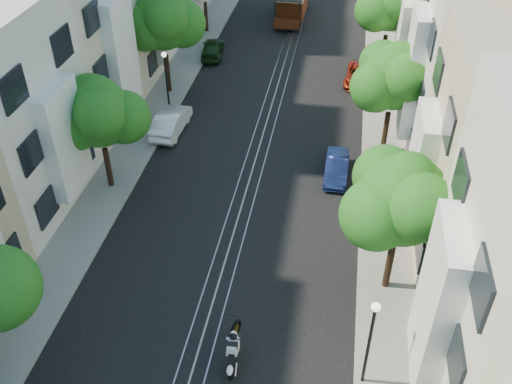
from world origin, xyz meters
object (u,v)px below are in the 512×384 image
at_px(lamp_west, 166,74).
at_px(parked_car_w_far, 212,48).
at_px(tree_w_c, 163,21).
at_px(parked_car_e_mid, 337,168).
at_px(tree_e_c, 395,79).
at_px(tree_e_b, 403,202).
at_px(parked_car_w_mid, 171,122).
at_px(sportbike_rider, 233,348).
at_px(tree_e_d, 391,4).
at_px(lamp_east, 371,332).
at_px(tree_w_b, 99,115).
at_px(parked_car_e_far, 359,75).

relative_size(lamp_west, parked_car_w_far, 1.08).
bearing_deg(tree_w_c, parked_car_w_far, 76.29).
xyz_separation_m(parked_car_e_mid, parked_car_w_far, (-10.24, 14.36, 0.08)).
relative_size(tree_e_c, parked_car_w_far, 1.68).
height_order(tree_e_b, parked_car_w_mid, tree_e_b).
height_order(sportbike_rider, parked_car_e_mid, sportbike_rider).
xyz_separation_m(tree_e_c, tree_e_d, (0.00, 11.00, 0.27)).
relative_size(lamp_west, sportbike_rider, 1.88).
xyz_separation_m(tree_e_c, lamp_east, (-0.96, -15.98, -1.75)).
bearing_deg(tree_w_b, parked_car_e_mid, 14.06).
distance_m(tree_e_b, tree_w_b, 15.25).
relative_size(tree_e_c, tree_w_b, 1.04).
bearing_deg(tree_e_b, parked_car_w_mid, 139.33).
bearing_deg(tree_w_c, tree_e_d, 22.62).
bearing_deg(sportbike_rider, parked_car_e_far, 76.14).
xyz_separation_m(lamp_east, parked_car_w_far, (-11.90, 27.29, -2.19)).
relative_size(tree_e_c, tree_e_d, 0.95).
bearing_deg(tree_e_d, tree_w_b, -130.27).
distance_m(tree_e_c, tree_e_d, 11.00).
distance_m(parked_car_e_far, parked_car_w_far, 11.51).
height_order(tree_w_b, sportbike_rider, tree_w_b).
relative_size(tree_e_d, parked_car_w_far, 1.77).
distance_m(tree_w_b, tree_w_c, 11.02).
distance_m(tree_e_d, tree_w_b, 22.28).
relative_size(tree_w_c, sportbike_rider, 3.21).
height_order(parked_car_e_far, parked_car_w_far, parked_car_w_far).
bearing_deg(tree_w_b, tree_e_b, -19.15).
bearing_deg(lamp_west, lamp_east, -55.01).
height_order(lamp_west, parked_car_e_far, lamp_west).
bearing_deg(parked_car_w_mid, tree_e_b, 141.55).
bearing_deg(tree_w_c, sportbike_rider, -67.61).
bearing_deg(tree_e_c, tree_e_d, 90.00).
height_order(lamp_east, parked_car_w_far, lamp_east).
relative_size(parked_car_e_far, parked_car_w_mid, 0.98).
height_order(tree_e_c, tree_w_b, tree_e_c).
bearing_deg(tree_w_b, tree_w_c, 90.00).
xyz_separation_m(lamp_east, parked_car_e_far, (-0.70, 24.62, -2.28)).
xyz_separation_m(tree_e_d, sportbike_rider, (-5.81, -26.85, -4.06)).
relative_size(sportbike_rider, parked_car_e_mid, 0.63).
bearing_deg(parked_car_w_mid, sportbike_rider, 116.13).
distance_m(tree_w_c, parked_car_w_far, 7.85).
distance_m(parked_car_w_mid, parked_car_w_far, 11.26).
xyz_separation_m(tree_e_b, tree_e_d, (0.00, 22.00, 0.13)).
bearing_deg(lamp_west, tree_e_d, 33.50).
xyz_separation_m(tree_e_c, sportbike_rider, (-5.81, -15.85, -3.79)).
bearing_deg(parked_car_w_far, parked_car_e_far, 159.49).
distance_m(sportbike_rider, parked_car_w_mid, 17.39).
bearing_deg(parked_car_e_far, tree_w_c, -159.48).
xyz_separation_m(tree_e_b, lamp_east, (-0.96, -4.98, -1.89)).
distance_m(lamp_east, lamp_west, 21.97).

